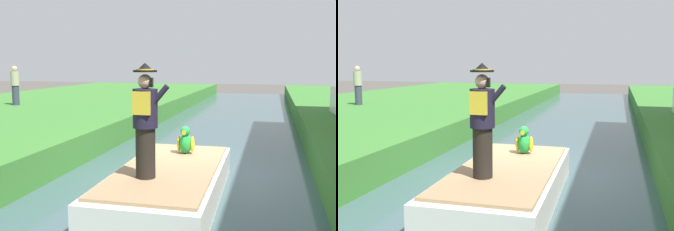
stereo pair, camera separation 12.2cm
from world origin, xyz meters
The scene contains 6 objects.
ground_plane centered at (0.00, 0.00, 0.00)m, with size 80.00×80.00×0.00m, color #4C4742.
canal_water centered at (0.00, 0.00, 0.05)m, with size 5.32×48.00×0.10m, color #3D565B.
boat centered at (0.00, -1.70, 0.40)m, with size 1.87×4.23×0.61m.
person_pirate centered at (-0.20, -2.45, 1.64)m, with size 0.61×0.42×1.85m.
parrot_plush centered at (0.05, -0.58, 0.95)m, with size 0.36×0.35×0.57m.
person_bystander centered at (-8.44, 5.76, 1.64)m, with size 0.34×0.34×1.60m.
Camera 1 is at (1.74, -8.45, 2.56)m, focal length 42.73 mm.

